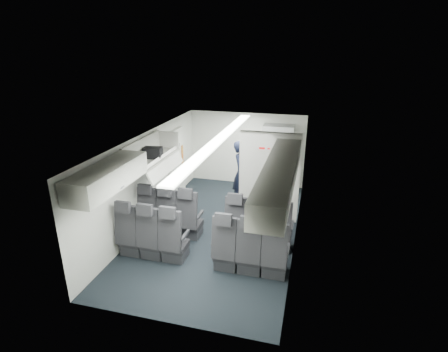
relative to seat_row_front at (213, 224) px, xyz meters
The scene contains 13 objects.
cabin_shell 0.90m from the seat_row_front, 90.00° to the left, with size 3.41×6.01×2.16m.
seat_row_front is the anchor object (origin of this frame).
seat_row_mid 0.90m from the seat_row_front, 90.00° to the right, with size 3.33×0.56×1.24m.
overhead_bin_left_rear 2.50m from the seat_row_front, 133.68° to the right, with size 0.53×1.80×0.40m.
overhead_bin_left_front_open 1.98m from the seat_row_front, 168.87° to the left, with size 0.64×1.70×0.72m.
overhead_bin_right_rear 2.50m from the seat_row_front, 46.32° to the right, with size 0.53×1.80×0.40m.
overhead_bin_right_front 2.04m from the seat_row_front, 11.46° to the left, with size 0.53×1.70×0.40m.
bulkhead_partition 1.79m from the seat_row_front, 53.69° to the left, with size 1.40×0.15×2.13m.
galley_unit 3.43m from the seat_row_front, 73.72° to the left, with size 0.85×0.52×1.90m.
boarding_door 2.71m from the seat_row_front, 128.16° to the left, with size 0.12×1.27×1.86m.
flight_attendant 2.01m from the seat_row_front, 84.33° to the left, with size 0.63×0.41×1.73m, color black.
carry_on_bag 1.99m from the seat_row_front, 169.23° to the left, with size 0.38×0.27×0.23m, color black.
papers 2.05m from the seat_row_front, 78.58° to the left, with size 0.19×0.02×0.13m, color white.
Camera 1 is at (1.91, -6.82, 3.92)m, focal length 28.00 mm.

